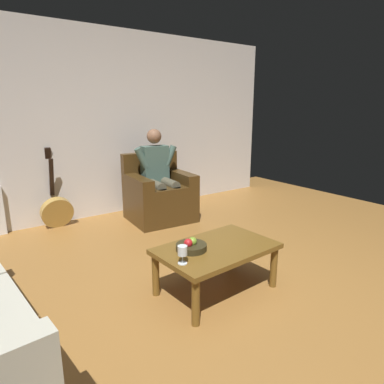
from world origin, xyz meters
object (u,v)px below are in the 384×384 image
Objects in this scene: coffee_table at (216,253)px; guitar at (57,210)px; armchair at (159,196)px; wine_glass_near at (182,252)px; fruit_bowl at (191,246)px; person_seated at (159,173)px.

coffee_table is 2.48m from guitar.
armchair reaches higher than wine_glass_near.
guitar is 2.38m from fruit_bowl.
guitar reaches higher than coffee_table.
fruit_bowl is at bearing -140.43° from wine_glass_near.
coffee_table is at bearing 78.00° from person_seated.
armchair is 3.61× the size of fruit_bowl.
guitar is 2.51m from wine_glass_near.
fruit_bowl is (0.21, -0.06, 0.09)m from coffee_table.
armchair is 1.99m from coffee_table.
fruit_bowl is (0.78, 1.85, 0.11)m from armchair.
person_seated is at bearing -113.09° from fruit_bowl.
wine_glass_near is (0.40, 0.10, 0.15)m from coffee_table.
armchair is 0.90× the size of coffee_table.
armchair is 0.88× the size of guitar.
person_seated reaches higher than coffee_table.
coffee_table is 0.44m from wine_glass_near.
guitar is at bearing -17.39° from person_seated.
person_seated reaches higher than fruit_bowl.
person_seated is at bearing 157.86° from guitar.
fruit_bowl is (-0.45, 2.33, 0.20)m from guitar.
coffee_table is at bearing 105.37° from guitar.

